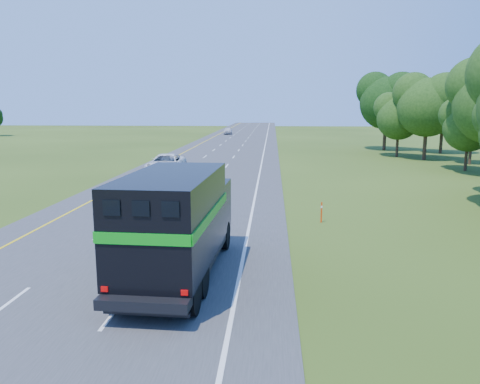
# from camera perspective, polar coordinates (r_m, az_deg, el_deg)

# --- Properties ---
(road) EXTENTS (15.00, 260.00, 0.04)m
(road) POSITION_cam_1_polar(r_m,az_deg,el_deg) (53.35, -3.27, 3.61)
(road) COLOR #38383A
(road) RESTS_ON ground
(lane_markings) EXTENTS (11.15, 260.00, 0.01)m
(lane_markings) POSITION_cam_1_polar(r_m,az_deg,el_deg) (53.34, -3.27, 3.63)
(lane_markings) COLOR yellow
(lane_markings) RESTS_ON road
(horse_truck) EXTENTS (3.22, 9.19, 4.02)m
(horse_truck) POSITION_cam_1_polar(r_m,az_deg,el_deg) (17.35, -7.65, -3.54)
(horse_truck) COLOR black
(horse_truck) RESTS_ON road
(white_suv) EXTENTS (3.24, 6.69, 1.83)m
(white_suv) POSITION_cam_1_polar(r_m,az_deg,el_deg) (44.86, -8.99, 3.40)
(white_suv) COLOR silver
(white_suv) RESTS_ON road
(far_car) EXTENTS (2.06, 4.59, 1.53)m
(far_car) POSITION_cam_1_polar(r_m,az_deg,el_deg) (106.86, -1.50, 7.46)
(far_car) COLOR silver
(far_car) RESTS_ON road
(delineator) EXTENTS (0.09, 0.05, 1.15)m
(delineator) POSITION_cam_1_polar(r_m,az_deg,el_deg) (26.18, 9.90, -2.37)
(delineator) COLOR red
(delineator) RESTS_ON ground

